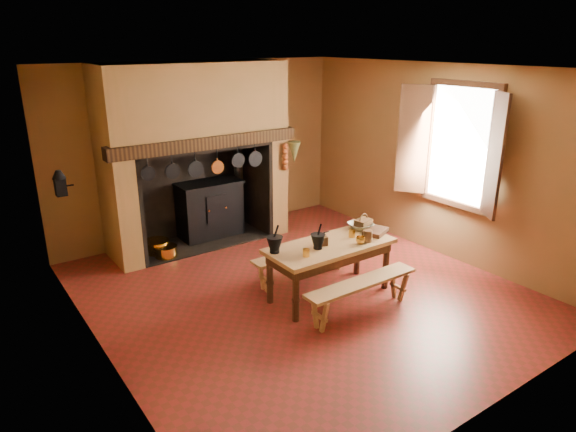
# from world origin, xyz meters

# --- Properties ---
(floor) EXTENTS (5.50, 5.50, 0.00)m
(floor) POSITION_xyz_m (0.00, 0.00, 0.00)
(floor) COLOR maroon
(floor) RESTS_ON ground
(ceiling) EXTENTS (5.50, 5.50, 0.00)m
(ceiling) POSITION_xyz_m (0.00, 0.00, 2.80)
(ceiling) COLOR silver
(ceiling) RESTS_ON back_wall
(back_wall) EXTENTS (5.00, 0.02, 2.80)m
(back_wall) POSITION_xyz_m (0.00, 2.75, 1.40)
(back_wall) COLOR olive
(back_wall) RESTS_ON floor
(wall_left) EXTENTS (0.02, 5.50, 2.80)m
(wall_left) POSITION_xyz_m (-2.50, 0.00, 1.40)
(wall_left) COLOR olive
(wall_left) RESTS_ON floor
(wall_right) EXTENTS (0.02, 5.50, 2.80)m
(wall_right) POSITION_xyz_m (2.50, 0.00, 1.40)
(wall_right) COLOR olive
(wall_right) RESTS_ON floor
(wall_front) EXTENTS (5.00, 0.02, 2.80)m
(wall_front) POSITION_xyz_m (0.00, -2.75, 1.40)
(wall_front) COLOR olive
(wall_front) RESTS_ON floor
(chimney_breast) EXTENTS (2.95, 0.96, 2.80)m
(chimney_breast) POSITION_xyz_m (-0.30, 2.31, 1.81)
(chimney_breast) COLOR olive
(chimney_breast) RESTS_ON floor
(iron_range) EXTENTS (1.12, 0.55, 1.60)m
(iron_range) POSITION_xyz_m (-0.04, 2.45, 0.48)
(iron_range) COLOR black
(iron_range) RESTS_ON floor
(hearth_pans) EXTENTS (0.51, 0.62, 0.20)m
(hearth_pans) POSITION_xyz_m (-1.05, 2.22, 0.09)
(hearth_pans) COLOR gold
(hearth_pans) RESTS_ON floor
(hanging_pans) EXTENTS (1.92, 0.29, 0.27)m
(hanging_pans) POSITION_xyz_m (-0.34, 1.81, 1.36)
(hanging_pans) COLOR black
(hanging_pans) RESTS_ON chimney_breast
(onion_string) EXTENTS (0.12, 0.10, 0.46)m
(onion_string) POSITION_xyz_m (1.00, 1.79, 1.33)
(onion_string) COLOR #B65421
(onion_string) RESTS_ON chimney_breast
(herb_bunch) EXTENTS (0.20, 0.20, 0.35)m
(herb_bunch) POSITION_xyz_m (1.18, 1.79, 1.38)
(herb_bunch) COLOR brown
(herb_bunch) RESTS_ON chimney_breast
(window) EXTENTS (0.39, 1.75, 1.76)m
(window) POSITION_xyz_m (2.35, -0.40, 1.70)
(window) COLOR white
(window) RESTS_ON wall_right
(wall_coffee_mill) EXTENTS (0.23, 0.16, 0.31)m
(wall_coffee_mill) POSITION_xyz_m (-2.42, 1.55, 1.52)
(wall_coffee_mill) COLOR black
(wall_coffee_mill) RESTS_ON wall_left
(work_table) EXTENTS (1.63, 0.72, 0.71)m
(work_table) POSITION_xyz_m (0.23, -0.29, 0.59)
(work_table) COLOR tan
(work_table) RESTS_ON floor
(bench_front) EXTENTS (1.54, 0.27, 0.43)m
(bench_front) POSITION_xyz_m (0.23, -0.87, 0.32)
(bench_front) COLOR tan
(bench_front) RESTS_ON floor
(bench_back) EXTENTS (1.49, 0.26, 0.42)m
(bench_back) POSITION_xyz_m (0.23, 0.28, 0.31)
(bench_back) COLOR tan
(bench_back) RESTS_ON floor
(mortar_large) EXTENTS (0.20, 0.20, 0.34)m
(mortar_large) POSITION_xyz_m (-0.48, -0.11, 0.82)
(mortar_large) COLOR black
(mortar_large) RESTS_ON work_table
(mortar_small) EXTENTS (0.18, 0.18, 0.31)m
(mortar_small) POSITION_xyz_m (0.01, -0.31, 0.81)
(mortar_small) COLOR black
(mortar_small) RESTS_ON work_table
(coffee_grinder) EXTENTS (0.16, 0.14, 0.17)m
(coffee_grinder) POSITION_xyz_m (0.13, -0.25, 0.77)
(coffee_grinder) COLOR #3E2213
(coffee_grinder) RESTS_ON work_table
(brass_mug_a) EXTENTS (0.09, 0.09, 0.09)m
(brass_mug_a) POSITION_xyz_m (-0.25, -0.42, 0.75)
(brass_mug_a) COLOR gold
(brass_mug_a) RESTS_ON work_table
(brass_mug_b) EXTENTS (0.10, 0.10, 0.10)m
(brass_mug_b) POSITION_xyz_m (0.61, -0.26, 0.75)
(brass_mug_b) COLOR gold
(brass_mug_b) RESTS_ON work_table
(mixing_bowl) EXTENTS (0.35, 0.35, 0.08)m
(mixing_bowl) POSITION_xyz_m (0.91, -0.10, 0.75)
(mixing_bowl) COLOR #B1AE88
(mixing_bowl) RESTS_ON work_table
(stoneware_crock) EXTENTS (0.15, 0.15, 0.15)m
(stoneware_crock) POSITION_xyz_m (0.67, -0.49, 0.78)
(stoneware_crock) COLOR #52361E
(stoneware_crock) RESTS_ON work_table
(glass_jar) EXTENTS (0.09, 0.09, 0.13)m
(glass_jar) POSITION_xyz_m (0.66, -0.48, 0.77)
(glass_jar) COLOR beige
(glass_jar) RESTS_ON work_table
(wicker_basket) EXTENTS (0.25, 0.20, 0.21)m
(wicker_basket) POSITION_xyz_m (0.95, -0.11, 0.77)
(wicker_basket) COLOR #4C2F16
(wicker_basket) RESTS_ON work_table
(wooden_tray) EXTENTS (0.40, 0.35, 0.06)m
(wooden_tray) POSITION_xyz_m (0.95, -0.34, 0.73)
(wooden_tray) COLOR #3E2213
(wooden_tray) RESTS_ON work_table
(brass_cup) EXTENTS (0.13, 0.13, 0.09)m
(brass_cup) POSITION_xyz_m (0.55, -0.49, 0.75)
(brass_cup) COLOR gold
(brass_cup) RESTS_ON work_table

